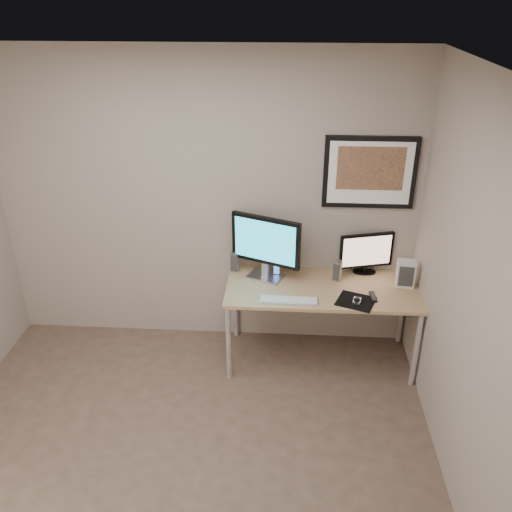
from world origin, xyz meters
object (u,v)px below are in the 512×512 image
(framed_art, at_px, (370,173))
(monitor_tv, at_px, (366,252))
(keyboard, at_px, (289,300))
(speaker_right, at_px, (338,271))
(phone_dock, at_px, (277,270))
(desk, at_px, (322,294))
(fan_unit, at_px, (406,273))
(monitor_large, at_px, (266,245))
(speaker_left, at_px, (235,261))

(framed_art, bearing_deg, monitor_tv, -66.58)
(monitor_tv, height_order, keyboard, monitor_tv)
(speaker_right, height_order, phone_dock, speaker_right)
(monitor_tv, distance_m, keyboard, 0.85)
(desk, distance_m, speaker_right, 0.24)
(keyboard, bearing_deg, phone_dock, 107.47)
(speaker_right, relative_size, fan_unit, 0.80)
(desk, relative_size, phone_dock, 12.10)
(monitor_tv, xyz_separation_m, speaker_right, (-0.25, -0.15, -0.11))
(monitor_large, height_order, fan_unit, monitor_large)
(monitor_large, bearing_deg, fan_unit, 20.08)
(desk, relative_size, monitor_large, 2.75)
(speaker_right, xyz_separation_m, phone_dock, (-0.52, 0.03, -0.03))
(desk, xyz_separation_m, phone_dock, (-0.39, 0.16, 0.13))
(desk, height_order, framed_art, framed_art)
(framed_art, bearing_deg, speaker_right, -136.67)
(monitor_large, relative_size, fan_unit, 2.57)
(monitor_large, distance_m, phone_dock, 0.26)
(framed_art, bearing_deg, monitor_large, -166.37)
(monitor_tv, distance_m, speaker_left, 1.13)
(speaker_right, bearing_deg, monitor_tv, 54.88)
(keyboard, bearing_deg, fan_unit, 19.82)
(framed_art, bearing_deg, desk, -136.54)
(desk, bearing_deg, speaker_right, 43.69)
(phone_dock, bearing_deg, monitor_large, -158.41)
(monitor_tv, relative_size, fan_unit, 2.05)
(keyboard, bearing_deg, monitor_large, 120.89)
(monitor_tv, xyz_separation_m, fan_unit, (0.31, -0.20, -0.09))
(speaker_left, bearing_deg, desk, -6.70)
(framed_art, xyz_separation_m, monitor_tv, (0.03, -0.06, -0.69))
(framed_art, relative_size, monitor_tv, 1.61)
(phone_dock, bearing_deg, framed_art, 18.13)
(framed_art, distance_m, keyboard, 1.22)
(monitor_large, relative_size, keyboard, 1.26)
(monitor_tv, bearing_deg, speaker_left, 166.86)
(monitor_large, xyz_separation_m, monitor_tv, (0.86, 0.14, -0.11))
(monitor_large, relative_size, monitor_tv, 1.25)
(monitor_tv, bearing_deg, phone_dock, 173.53)
(speaker_right, relative_size, phone_dock, 1.38)
(monitor_tv, bearing_deg, desk, -159.01)
(speaker_right, relative_size, keyboard, 0.40)
(desk, xyz_separation_m, monitor_large, (-0.48, 0.13, 0.38))
(phone_dock, bearing_deg, speaker_left, 172.87)
(monitor_large, xyz_separation_m, phone_dock, (0.09, 0.03, -0.24))
(desk, xyz_separation_m, keyboard, (-0.27, -0.24, 0.07))
(framed_art, distance_m, speaker_left, 1.37)
(speaker_left, distance_m, fan_unit, 1.45)
(framed_art, height_order, phone_dock, framed_art)
(framed_art, xyz_separation_m, speaker_right, (-0.22, -0.21, -0.80))
(speaker_left, bearing_deg, fan_unit, 4.23)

